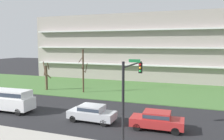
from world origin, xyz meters
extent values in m
plane|color=#232326|center=(0.00, 0.00, 0.00)|extent=(160.00, 160.00, 0.00)
cube|color=#477238|center=(0.00, 14.00, 0.04)|extent=(80.00, 16.00, 0.08)
cube|color=#9E938C|center=(0.00, 27.96, 6.53)|extent=(44.43, 11.92, 13.06)
cube|color=silver|center=(0.00, 21.55, 3.26)|extent=(42.65, 0.90, 0.24)
cube|color=silver|center=(0.00, 21.55, 6.53)|extent=(42.65, 0.90, 0.24)
cube|color=silver|center=(0.00, 21.55, 9.79)|extent=(42.65, 0.90, 0.24)
cylinder|color=brown|center=(-10.95, 9.20, 1.91)|extent=(0.36, 0.36, 3.83)
cylinder|color=brown|center=(-10.48, 9.13, 2.25)|extent=(0.30, 1.06, 0.85)
cylinder|color=brown|center=(-10.64, 9.29, 3.78)|extent=(0.37, 0.81, 1.15)
cylinder|color=brown|center=(-11.15, 8.93, 3.88)|extent=(0.74, 0.62, 1.29)
cylinder|color=brown|center=(-11.19, 9.09, 2.77)|extent=(0.41, 0.67, 0.94)
cylinder|color=#4C3828|center=(-4.67, 9.42, 3.20)|extent=(0.24, 0.24, 6.40)
cylinder|color=#4C3828|center=(-5.08, 9.62, 4.96)|extent=(0.53, 0.93, 0.98)
cylinder|color=#4C3828|center=(-4.32, 9.76, 3.66)|extent=(0.81, 0.84, 1.52)
cylinder|color=#4C3828|center=(-4.58, 9.23, 3.44)|extent=(0.51, 0.33, 0.76)
cube|color=white|center=(-7.60, -2.00, 0.98)|extent=(5.25, 2.12, 1.25)
cube|color=white|center=(-7.60, -2.00, 1.98)|extent=(4.64, 1.95, 0.75)
cube|color=#2D3847|center=(-7.60, -2.00, 1.98)|extent=(4.55, 1.99, 0.41)
cylinder|color=black|center=(-5.80, -1.07, 0.36)|extent=(0.73, 0.24, 0.72)
cylinder|color=black|center=(-5.76, -2.85, 0.36)|extent=(0.73, 0.24, 0.72)
cylinder|color=black|center=(-9.44, -1.15, 0.36)|extent=(0.73, 0.24, 0.72)
cube|color=#B7BABF|center=(2.00, -2.00, 0.67)|extent=(4.44, 1.91, 0.70)
cube|color=#B7BABF|center=(2.00, -2.00, 1.29)|extent=(2.24, 1.71, 0.55)
cube|color=#2D3847|center=(2.00, -2.00, 1.29)|extent=(2.20, 1.75, 0.30)
cylinder|color=black|center=(3.56, -1.25, 0.32)|extent=(0.65, 0.24, 0.64)
cylinder|color=black|center=(3.52, -2.83, 0.32)|extent=(0.65, 0.24, 0.64)
cylinder|color=black|center=(0.48, -1.17, 0.32)|extent=(0.65, 0.24, 0.64)
cylinder|color=black|center=(0.44, -2.75, 0.32)|extent=(0.65, 0.24, 0.64)
cube|color=#B22828|center=(8.00, -2.00, 0.67)|extent=(4.46, 1.95, 0.70)
cube|color=#B22828|center=(8.00, -2.00, 1.29)|extent=(2.26, 1.73, 0.55)
cube|color=#2D3847|center=(8.00, -2.00, 1.29)|extent=(2.21, 1.76, 0.30)
cylinder|color=black|center=(9.51, -1.16, 0.32)|extent=(0.65, 0.24, 0.64)
cylinder|color=black|center=(9.56, -2.74, 0.32)|extent=(0.65, 0.24, 0.64)
cylinder|color=black|center=(6.43, -1.26, 0.32)|extent=(0.65, 0.24, 0.64)
cylinder|color=black|center=(6.48, -2.84, 0.32)|extent=(0.65, 0.24, 0.64)
cylinder|color=black|center=(6.44, -6.60, 3.02)|extent=(0.18, 0.18, 6.03)
cylinder|color=black|center=(6.44, -3.95, 5.63)|extent=(0.12, 5.30, 0.12)
cube|color=black|center=(6.44, -1.60, 5.13)|extent=(0.28, 0.28, 0.90)
sphere|color=red|center=(6.44, -1.75, 5.43)|extent=(0.20, 0.20, 0.20)
sphere|color=#F2A519|center=(6.44, -1.75, 5.15)|extent=(0.20, 0.20, 0.20)
sphere|color=green|center=(6.44, -1.75, 4.87)|extent=(0.20, 0.20, 0.20)
cube|color=#197238|center=(6.44, -3.68, 5.88)|extent=(0.90, 0.04, 0.24)
camera|label=1|loc=(10.91, -21.07, 7.15)|focal=37.35mm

